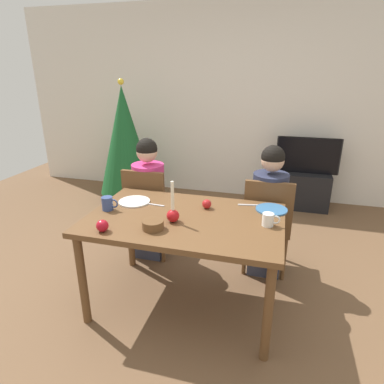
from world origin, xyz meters
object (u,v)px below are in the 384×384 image
at_px(person_left_child, 149,201).
at_px(tv_stand, 303,190).
at_px(plate_left, 134,201).
at_px(mug_left, 108,203).
at_px(bowl_walnuts, 153,225).
at_px(chair_left, 148,207).
at_px(apple_near_candle, 207,204).
at_px(chair_right, 267,221).
at_px(candle_centerpiece, 173,213).
at_px(person_right_child, 268,213).
at_px(plate_right, 271,209).
at_px(dining_table, 185,227).
at_px(apple_by_left_plate, 102,226).
at_px(christmas_tree, 125,141).
at_px(tv, 308,155).
at_px(mug_right, 269,220).

height_order(person_left_child, tv_stand, person_left_child).
xyz_separation_m(plate_left, mug_left, (-0.13, -0.19, 0.05)).
height_order(tv_stand, bowl_walnuts, bowl_walnuts).
bearing_deg(chair_left, bowl_walnuts, -65.00).
bearing_deg(chair_left, apple_near_candle, -31.93).
relative_size(chair_right, candle_centerpiece, 3.03).
relative_size(person_right_child, bowl_walnuts, 8.14).
relative_size(chair_right, plate_right, 3.81).
xyz_separation_m(dining_table, apple_by_left_plate, (-0.46, -0.36, 0.12)).
relative_size(bowl_walnuts, apple_near_candle, 2.02).
distance_m(dining_table, tv_stand, 2.53).
xyz_separation_m(plate_left, apple_by_left_plate, (0.01, -0.52, 0.03)).
bearing_deg(person_left_child, candle_centerpiece, -56.55).
height_order(person_right_child, mug_left, person_right_child).
height_order(person_right_child, apple_by_left_plate, person_right_child).
xyz_separation_m(person_left_child, apple_by_left_plate, (0.09, -1.00, 0.22)).
relative_size(candle_centerpiece, plate_left, 1.19).
bearing_deg(candle_centerpiece, person_right_child, 49.71).
distance_m(dining_table, christmas_tree, 2.38).
xyz_separation_m(chair_right, person_right_child, (-0.00, 0.03, 0.06)).
relative_size(dining_table, tv_stand, 2.19).
relative_size(tv_stand, mug_left, 4.92).
height_order(christmas_tree, bowl_walnuts, christmas_tree).
bearing_deg(chair_right, tv_stand, 76.68).
xyz_separation_m(person_right_child, mug_left, (-1.16, -0.67, 0.23)).
distance_m(tv, apple_near_candle, 2.27).
distance_m(person_left_child, person_right_child, 1.11).
xyz_separation_m(tv, bowl_walnuts, (-1.12, -2.54, 0.07)).
distance_m(christmas_tree, apple_near_candle, 2.29).
height_order(tv_stand, candle_centerpiece, candle_centerpiece).
xyz_separation_m(tv, apple_near_candle, (-0.85, -2.11, 0.08)).
bearing_deg(mug_left, christmas_tree, 112.52).
distance_m(chair_left, plate_right, 1.21).
distance_m(chair_left, chair_right, 1.11).
bearing_deg(christmas_tree, tv, 9.28).
relative_size(person_left_child, tv, 1.48).
relative_size(plate_left, mug_right, 2.06).
height_order(tv, mug_right, tv).
distance_m(person_right_child, tv, 1.71).
relative_size(person_left_child, mug_left, 9.02).
bearing_deg(apple_near_candle, apple_by_left_plate, -136.02).
bearing_deg(mug_left, mug_right, 2.15).
height_order(chair_left, apple_by_left_plate, chair_left).
height_order(dining_table, mug_right, mug_right).
xyz_separation_m(tv, mug_left, (-1.56, -2.33, 0.09)).
bearing_deg(apple_near_candle, tv, 67.97).
bearing_deg(chair_left, mug_right, -27.64).
bearing_deg(mug_right, apple_near_candle, 159.02).
bearing_deg(plate_right, bowl_walnuts, -144.83).
bearing_deg(apple_by_left_plate, dining_table, 38.19).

